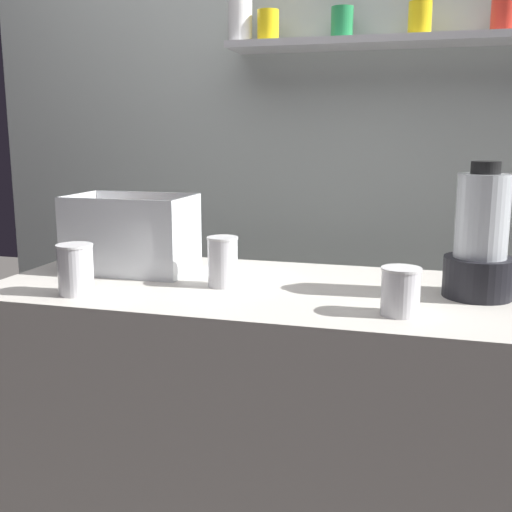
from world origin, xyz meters
TOP-DOWN VIEW (x-y plane):
  - counter at (0.00, 0.00)m, footprint 1.40×0.64m
  - back_wall_unit at (0.01, 0.77)m, footprint 2.60×0.24m
  - carrot_display_bin at (-0.40, 0.07)m, footprint 0.35×0.22m
  - blender_pitcher at (0.56, 0.04)m, footprint 0.17×0.17m
  - juice_cup_beet_far_left at (-0.41, -0.21)m, footprint 0.09×0.09m
  - juice_cup_pomegranate_left at (-0.08, -0.03)m, footprint 0.08×0.08m
  - juice_cup_mango_middle at (0.38, -0.18)m, footprint 0.09×0.09m

SIDE VIEW (x-z plane):
  - counter at x=0.00m, z-range 0.00..0.90m
  - juice_cup_mango_middle at x=0.38m, z-range 0.89..1.00m
  - juice_cup_beet_far_left at x=-0.41m, z-range 0.89..1.02m
  - juice_cup_pomegranate_left at x=-0.08m, z-range 0.89..1.03m
  - carrot_display_bin at x=-0.40m, z-range 0.86..1.08m
  - blender_pitcher at x=0.56m, z-range 0.87..1.20m
  - back_wall_unit at x=0.01m, z-range 0.01..2.51m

